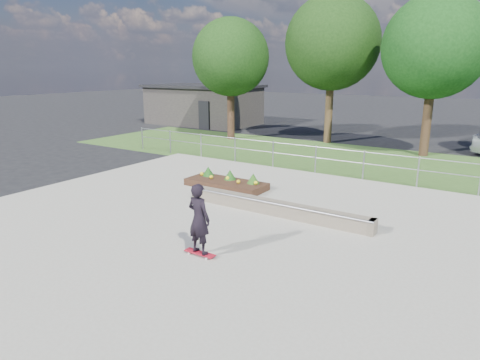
% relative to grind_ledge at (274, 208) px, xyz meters
% --- Properties ---
extents(ground, '(120.00, 120.00, 0.00)m').
position_rel_grind_ledge_xyz_m(ground, '(-1.09, -2.01, -0.26)').
color(ground, black).
rests_on(ground, ground).
extents(grass_verge, '(30.00, 8.00, 0.02)m').
position_rel_grind_ledge_xyz_m(grass_verge, '(-1.09, 8.99, -0.25)').
color(grass_verge, '#325221').
rests_on(grass_verge, ground).
extents(concrete_slab, '(15.00, 15.00, 0.06)m').
position_rel_grind_ledge_xyz_m(concrete_slab, '(-1.09, -2.01, -0.23)').
color(concrete_slab, gray).
rests_on(concrete_slab, ground).
extents(fence, '(20.06, 0.06, 1.20)m').
position_rel_grind_ledge_xyz_m(fence, '(-1.09, 5.49, 0.51)').
color(fence, '#9B9DA3').
rests_on(fence, ground).
extents(building, '(8.40, 5.40, 3.00)m').
position_rel_grind_ledge_xyz_m(building, '(-15.08, 15.98, 1.25)').
color(building, '#2A2725').
rests_on(building, ground).
extents(tree_far_left, '(4.55, 4.55, 7.15)m').
position_rel_grind_ledge_xyz_m(tree_far_left, '(-9.09, 10.99, 4.59)').
color(tree_far_left, black).
rests_on(tree_far_left, ground).
extents(tree_mid_left, '(5.25, 5.25, 8.25)m').
position_rel_grind_ledge_xyz_m(tree_mid_left, '(-3.59, 12.99, 5.34)').
color(tree_mid_left, '#372616').
rests_on(tree_mid_left, ground).
extents(tree_mid_right, '(4.90, 4.90, 7.70)m').
position_rel_grind_ledge_xyz_m(tree_mid_right, '(1.91, 11.99, 4.97)').
color(tree_mid_right, black).
rests_on(tree_mid_right, ground).
extents(grind_ledge, '(6.00, 0.44, 0.43)m').
position_rel_grind_ledge_xyz_m(grind_ledge, '(0.00, 0.00, 0.00)').
color(grind_ledge, brown).
rests_on(grind_ledge, concrete_slab).
extents(planter_bed, '(3.00, 1.20, 0.61)m').
position_rel_grind_ledge_xyz_m(planter_bed, '(-2.88, 1.66, -0.02)').
color(planter_bed, black).
rests_on(planter_bed, concrete_slab).
extents(skateboarder, '(0.80, 0.45, 1.74)m').
position_rel_grind_ledge_xyz_m(skateboarder, '(-0.04, -3.51, 0.70)').
color(skateboarder, silver).
rests_on(skateboarder, concrete_slab).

